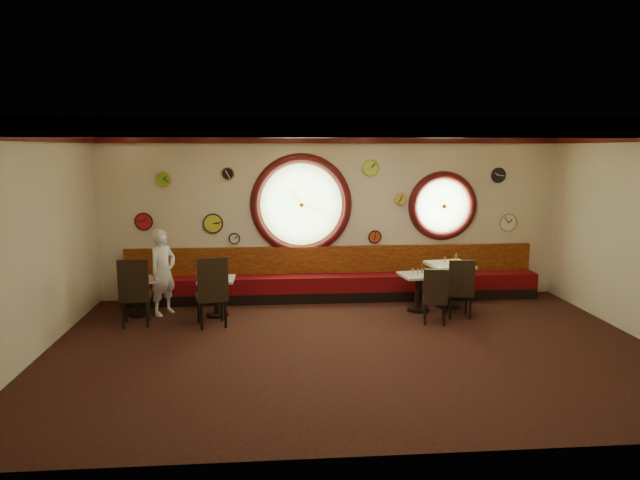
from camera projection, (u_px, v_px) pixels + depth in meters
The scene contains 48 objects.
floor at pixel (352, 348), 8.45m from camera, with size 9.00×6.00×0.00m, color black.
ceiling at pixel (354, 129), 7.94m from camera, with size 9.00×6.00×0.02m, color gold.
wall_back at pixel (332, 217), 11.15m from camera, with size 9.00×0.02×3.20m, color beige.
wall_front at pixel (399, 294), 5.25m from camera, with size 9.00×0.02×3.20m, color beige.
wall_left at pixel (29, 246), 7.83m from camera, with size 0.02×6.00×3.20m, color beige.
molding_back at pixel (332, 139), 10.86m from camera, with size 9.00×0.10×0.18m, color #3B0A0B.
molding_front at pixel (401, 128), 5.05m from camera, with size 9.00×0.10×0.18m, color #3B0A0B.
molding_left at pixel (24, 134), 7.59m from camera, with size 0.10×6.00×0.18m, color #3B0A0B.
banquette_base at pixel (333, 295), 11.11m from camera, with size 8.00×0.55×0.20m, color black.
banquette_seat at pixel (333, 282), 11.07m from camera, with size 8.00×0.55×0.30m, color #58070D.
banquette_back at pixel (332, 260), 11.22m from camera, with size 8.00×0.10×0.55m, color #5D0B07.
porthole_left_glass at pixel (301, 204), 11.05m from camera, with size 1.66×1.66×0.02m, color #98C375.
porthole_left_frame at pixel (301, 204), 11.04m from camera, with size 1.98×1.98×0.18m, color #3B0A0B.
porthole_left_ring at pixel (301, 205), 11.01m from camera, with size 1.61×1.61×0.03m, color gold.
porthole_right_glass at pixel (442, 206), 11.29m from camera, with size 1.10×1.10×0.02m, color #98C375.
porthole_right_frame at pixel (442, 206), 11.27m from camera, with size 1.38×1.38×0.18m, color #3B0A0B.
porthole_right_ring at pixel (443, 206), 11.25m from camera, with size 1.09×1.09×0.03m, color gold.
wall_clock_0 at pixel (228, 174), 10.81m from camera, with size 0.24×0.24×0.03m, color black.
wall_clock_1 at pixel (234, 239), 11.02m from camera, with size 0.20×0.20×0.03m, color silver.
wall_clock_2 at pixel (371, 168), 11.02m from camera, with size 0.30×0.30×0.03m, color #A6E347.
wall_clock_3 at pixel (375, 237), 11.24m from camera, with size 0.24×0.24×0.03m, color #C54117.
wall_clock_4 at pixel (498, 175), 11.25m from camera, with size 0.28×0.28×0.03m, color black.
wall_clock_5 at pixel (213, 223), 10.94m from camera, with size 0.36×0.36×0.03m, color gold.
wall_clock_6 at pixel (144, 222), 10.82m from camera, with size 0.32×0.32×0.03m, color red.
wall_clock_7 at pixel (163, 179), 10.73m from camera, with size 0.26×0.26×0.03m, color #6EAC22.
wall_clock_8 at pixel (401, 199), 11.16m from camera, with size 0.22×0.22×0.03m, color gold.
wall_clock_9 at pixel (508, 223), 11.42m from camera, with size 0.34×0.34×0.03m, color white.
table_a at pixel (138, 293), 10.03m from camera, with size 0.79×0.79×0.66m.
table_b at pixel (217, 292), 10.00m from camera, with size 0.63×0.63×0.68m.
table_c at pixel (418, 288), 10.32m from camera, with size 0.71×0.71×0.68m.
table_d at pixel (449, 279), 10.59m from camera, with size 0.84×0.84×0.82m.
chair_a at pixel (134, 288), 9.35m from camera, with size 0.55×0.55×0.71m.
chair_b at pixel (212, 287), 9.32m from camera, with size 0.60×0.60×0.73m.
chair_c at pixel (435, 293), 9.49m from camera, with size 0.49×0.49×0.60m.
chair_d at pixel (460, 285), 9.85m from camera, with size 0.49×0.49×0.65m.
condiment_a_salt at pixel (131, 276), 10.02m from camera, with size 0.04×0.04×0.11m, color silver.
condiment_b_salt at pixel (215, 275), 9.97m from camera, with size 0.04×0.04×0.11m, color silver.
condiment_c_salt at pixel (413, 271), 10.33m from camera, with size 0.03×0.03×0.09m, color silver.
condiment_d_salt at pixel (445, 260), 10.58m from camera, with size 0.04×0.04×0.11m, color silver.
condiment_a_pepper at pixel (135, 277), 9.94m from camera, with size 0.03×0.03×0.09m, color silver.
condiment_b_pepper at pixel (214, 276), 9.96m from camera, with size 0.03×0.03×0.10m, color silver.
condiment_c_pepper at pixel (418, 271), 10.24m from camera, with size 0.04×0.04×0.11m, color silver.
condiment_d_pepper at pixel (450, 261), 10.49m from camera, with size 0.04×0.04×0.10m, color silver.
condiment_a_bottle at pixel (145, 274), 10.04m from camera, with size 0.05×0.05×0.16m, color gold.
condiment_b_bottle at pixel (224, 273), 10.05m from camera, with size 0.04×0.04×0.14m, color gold.
condiment_c_bottle at pixel (422, 269), 10.35m from camera, with size 0.05×0.05×0.15m, color orange.
condiment_d_bottle at pixel (456, 258), 10.61m from camera, with size 0.05×0.05×0.17m, color gold.
waiter at pixel (163, 272), 10.07m from camera, with size 0.56×0.37×1.53m, color white.
Camera 1 is at (-1.14, -8.02, 2.93)m, focal length 32.00 mm.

